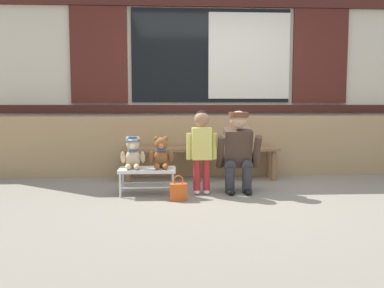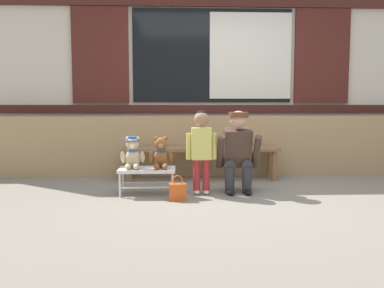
% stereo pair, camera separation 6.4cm
% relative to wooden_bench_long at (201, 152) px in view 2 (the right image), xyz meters
% --- Properties ---
extents(ground_plane, '(60.00, 60.00, 0.00)m').
position_rel_wooden_bench_long_xyz_m(ground_plane, '(0.22, -1.06, -0.37)').
color(ground_plane, gray).
extents(brick_low_wall, '(7.76, 0.25, 0.85)m').
position_rel_wooden_bench_long_xyz_m(brick_low_wall, '(0.22, 0.37, 0.05)').
color(brick_low_wall, tan).
rests_on(brick_low_wall, ground).
extents(shop_facade, '(7.91, 0.26, 3.41)m').
position_rel_wooden_bench_long_xyz_m(shop_facade, '(0.22, 0.88, 1.34)').
color(shop_facade, beige).
rests_on(shop_facade, ground).
extents(wooden_bench_long, '(2.10, 0.40, 0.44)m').
position_rel_wooden_bench_long_xyz_m(wooden_bench_long, '(0.00, 0.00, 0.00)').
color(wooden_bench_long, '#8E6642').
rests_on(wooden_bench_long, ground).
extents(small_display_bench, '(0.64, 0.36, 0.30)m').
position_rel_wooden_bench_long_xyz_m(small_display_bench, '(-0.68, -0.90, -0.11)').
color(small_display_bench, silver).
rests_on(small_display_bench, ground).
extents(teddy_bear_with_hat, '(0.28, 0.27, 0.36)m').
position_rel_wooden_bench_long_xyz_m(teddy_bear_with_hat, '(-0.84, -0.90, 0.10)').
color(teddy_bear_with_hat, '#CCB289').
rests_on(teddy_bear_with_hat, small_display_bench).
extents(teddy_bear_plain, '(0.28, 0.26, 0.36)m').
position_rel_wooden_bench_long_xyz_m(teddy_bear_plain, '(-0.52, -0.90, 0.09)').
color(teddy_bear_plain, brown).
rests_on(teddy_bear_plain, small_display_bench).
extents(child_standing, '(0.35, 0.18, 0.96)m').
position_rel_wooden_bench_long_xyz_m(child_standing, '(-0.06, -0.92, 0.22)').
color(child_standing, '#B7282D').
rests_on(child_standing, ground).
extents(adult_crouching, '(0.50, 0.49, 0.95)m').
position_rel_wooden_bench_long_xyz_m(adult_crouching, '(0.38, -0.81, 0.11)').
color(adult_crouching, '#333338').
rests_on(adult_crouching, ground).
extents(handbag_on_ground, '(0.18, 0.11, 0.27)m').
position_rel_wooden_bench_long_xyz_m(handbag_on_ground, '(-0.33, -1.21, -0.28)').
color(handbag_on_ground, '#DB561E').
rests_on(handbag_on_ground, ground).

